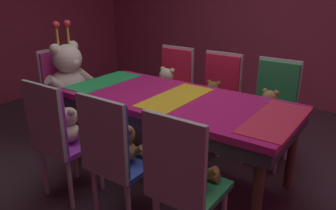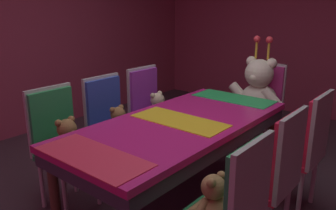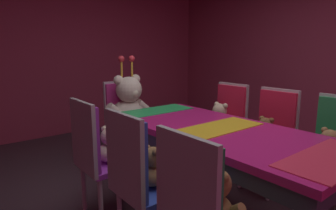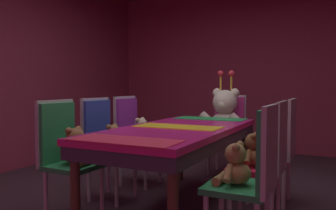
{
  "view_description": "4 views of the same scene",
  "coord_description": "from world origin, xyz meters",
  "px_view_note": "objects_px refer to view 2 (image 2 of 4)",
  "views": [
    {
      "loc": [
        -2.21,
        -1.49,
        1.64
      ],
      "look_at": [
        -0.24,
        -0.08,
        0.76
      ],
      "focal_mm": 35.65,
      "sensor_mm": 36.0,
      "label": 1
    },
    {
      "loc": [
        1.56,
        -2.03,
        1.62
      ],
      "look_at": [
        -0.02,
        -0.11,
        0.89
      ],
      "focal_mm": 37.06,
      "sensor_mm": 36.0,
      "label": 2
    },
    {
      "loc": [
        -1.71,
        -1.49,
        1.35
      ],
      "look_at": [
        -0.21,
        0.4,
        0.89
      ],
      "focal_mm": 30.73,
      "sensor_mm": 36.0,
      "label": 3
    },
    {
      "loc": [
        1.29,
        -2.78,
        1.1
      ],
      "look_at": [
        -0.04,
        -0.11,
        0.94
      ],
      "focal_mm": 37.31,
      "sensor_mm": 36.0,
      "label": 4
    }
  ],
  "objects_px": {
    "teddy_left_2": "(158,108)",
    "chair_right_0": "(236,207)",
    "chair_left_2": "(148,104)",
    "teddy_right_0": "(212,200)",
    "teddy_right_2": "(289,137)",
    "teddy_right_1": "(257,164)",
    "chair_right_2": "(308,141)",
    "chair_left_0": "(57,135)",
    "throne_chair": "(263,98)",
    "king_teddy_bear": "(258,90)",
    "chair_left_1": "(108,118)",
    "teddy_left_0": "(68,140)",
    "banquet_table": "(179,131)",
    "teddy_left_1": "(119,123)",
    "chair_right_1": "(277,167)"
  },
  "relations": [
    {
      "from": "teddy_left_0",
      "to": "teddy_left_1",
      "type": "xyz_separation_m",
      "value": [
        -0.01,
        0.55,
        -0.01
      ]
    },
    {
      "from": "chair_left_2",
      "to": "chair_right_0",
      "type": "distance_m",
      "value": 1.99
    },
    {
      "from": "chair_left_0",
      "to": "chair_right_1",
      "type": "xyz_separation_m",
      "value": [
        1.61,
        0.58,
        0.0
      ]
    },
    {
      "from": "chair_left_0",
      "to": "king_teddy_bear",
      "type": "relative_size",
      "value": 1.18
    },
    {
      "from": "banquet_table",
      "to": "chair_left_1",
      "type": "bearing_deg",
      "value": -177.91
    },
    {
      "from": "chair_left_1",
      "to": "king_teddy_bear",
      "type": "bearing_deg",
      "value": 60.06
    },
    {
      "from": "chair_left_2",
      "to": "teddy_right_0",
      "type": "height_order",
      "value": "chair_left_2"
    },
    {
      "from": "chair_left_1",
      "to": "teddy_left_2",
      "type": "relative_size",
      "value": 3.18
    },
    {
      "from": "chair_right_0",
      "to": "chair_right_2",
      "type": "bearing_deg",
      "value": -89.51
    },
    {
      "from": "teddy_right_0",
      "to": "throne_chair",
      "type": "relative_size",
      "value": 0.3
    },
    {
      "from": "chair_left_1",
      "to": "chair_right_1",
      "type": "height_order",
      "value": "same"
    },
    {
      "from": "chair_right_2",
      "to": "teddy_right_2",
      "type": "bearing_deg",
      "value": -0.0
    },
    {
      "from": "teddy_right_1",
      "to": "chair_right_2",
      "type": "xyz_separation_m",
      "value": [
        0.15,
        0.58,
        0.02
      ]
    },
    {
      "from": "teddy_left_2",
      "to": "teddy_left_1",
      "type": "bearing_deg",
      "value": -87.55
    },
    {
      "from": "teddy_left_1",
      "to": "king_teddy_bear",
      "type": "bearing_deg",
      "value": 64.64
    },
    {
      "from": "chair_left_1",
      "to": "chair_right_0",
      "type": "height_order",
      "value": "same"
    },
    {
      "from": "chair_left_1",
      "to": "chair_left_2",
      "type": "xyz_separation_m",
      "value": [
        -0.03,
        0.57,
        0.0
      ]
    },
    {
      "from": "teddy_right_1",
      "to": "king_teddy_bear",
      "type": "height_order",
      "value": "king_teddy_bear"
    },
    {
      "from": "chair_left_1",
      "to": "chair_left_2",
      "type": "distance_m",
      "value": 0.57
    },
    {
      "from": "teddy_right_0",
      "to": "teddy_right_2",
      "type": "xyz_separation_m",
      "value": [
        -0.01,
        1.15,
        0.02
      ]
    },
    {
      "from": "chair_right_0",
      "to": "banquet_table",
      "type": "bearing_deg",
      "value": -35.04
    },
    {
      "from": "banquet_table",
      "to": "chair_right_2",
      "type": "relative_size",
      "value": 2.05
    },
    {
      "from": "teddy_left_1",
      "to": "chair_left_2",
      "type": "relative_size",
      "value": 0.3
    },
    {
      "from": "teddy_right_2",
      "to": "king_teddy_bear",
      "type": "xyz_separation_m",
      "value": [
        -0.66,
        0.8,
        0.13
      ]
    },
    {
      "from": "teddy_left_1",
      "to": "teddy_left_2",
      "type": "distance_m",
      "value": 0.57
    },
    {
      "from": "chair_right_0",
      "to": "king_teddy_bear",
      "type": "relative_size",
      "value": 1.18
    },
    {
      "from": "chair_left_2",
      "to": "teddy_right_0",
      "type": "relative_size",
      "value": 3.32
    },
    {
      "from": "chair_left_0",
      "to": "teddy_left_2",
      "type": "xyz_separation_m",
      "value": [
        0.11,
        1.11,
        -0.01
      ]
    },
    {
      "from": "teddy_left_2",
      "to": "teddy_right_2",
      "type": "distance_m",
      "value": 1.35
    },
    {
      "from": "teddy_left_0",
      "to": "throne_chair",
      "type": "xyz_separation_m",
      "value": [
        0.66,
        2.12,
        0.01
      ]
    },
    {
      "from": "teddy_left_0",
      "to": "king_teddy_bear",
      "type": "height_order",
      "value": "king_teddy_bear"
    },
    {
      "from": "throne_chair",
      "to": "king_teddy_bear",
      "type": "height_order",
      "value": "king_teddy_bear"
    },
    {
      "from": "teddy_left_1",
      "to": "teddy_right_2",
      "type": "xyz_separation_m",
      "value": [
        1.33,
        0.61,
        0.02
      ]
    },
    {
      "from": "chair_right_0",
      "to": "chair_left_2",
      "type": "bearing_deg",
      "value": -33.89
    },
    {
      "from": "teddy_left_0",
      "to": "teddy_left_1",
      "type": "relative_size",
      "value": 1.11
    },
    {
      "from": "teddy_left_2",
      "to": "chair_right_0",
      "type": "bearing_deg",
      "value": -36.35
    },
    {
      "from": "teddy_left_0",
      "to": "chair_right_0",
      "type": "xyz_separation_m",
      "value": [
        1.48,
        0.0,
        0.01
      ]
    },
    {
      "from": "chair_left_1",
      "to": "banquet_table",
      "type": "bearing_deg",
      "value": 2.09
    },
    {
      "from": "throne_chair",
      "to": "teddy_left_1",
      "type": "bearing_deg",
      "value": -22.97
    },
    {
      "from": "teddy_right_0",
      "to": "chair_right_2",
      "type": "relative_size",
      "value": 0.3
    },
    {
      "from": "chair_right_2",
      "to": "teddy_right_2",
      "type": "relative_size",
      "value": 2.84
    },
    {
      "from": "chair_left_0",
      "to": "teddy_left_2",
      "type": "distance_m",
      "value": 1.12
    },
    {
      "from": "teddy_left_1",
      "to": "chair_right_2",
      "type": "distance_m",
      "value": 1.6
    },
    {
      "from": "teddy_left_0",
      "to": "teddy_right_1",
      "type": "relative_size",
      "value": 1.13
    },
    {
      "from": "teddy_right_2",
      "to": "chair_right_2",
      "type": "bearing_deg",
      "value": 180.0
    },
    {
      "from": "teddy_right_0",
      "to": "teddy_right_2",
      "type": "relative_size",
      "value": 0.86
    },
    {
      "from": "teddy_left_2",
      "to": "chair_right_0",
      "type": "xyz_separation_m",
      "value": [
        1.51,
        -1.11,
        0.01
      ]
    },
    {
      "from": "chair_right_0",
      "to": "teddy_right_1",
      "type": "distance_m",
      "value": 0.6
    },
    {
      "from": "chair_left_2",
      "to": "teddy_right_0",
      "type": "distance_m",
      "value": 1.88
    },
    {
      "from": "chair_left_0",
      "to": "chair_left_2",
      "type": "relative_size",
      "value": 1.0
    }
  ]
}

